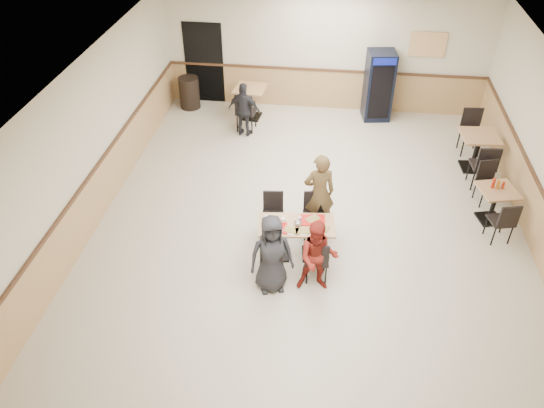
# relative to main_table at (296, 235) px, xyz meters

# --- Properties ---
(ground) EXTENTS (10.00, 10.00, 0.00)m
(ground) POSITION_rel_main_table_xyz_m (0.18, 0.80, -0.46)
(ground) COLOR beige
(ground) RESTS_ON ground
(room_shell) EXTENTS (10.00, 10.00, 10.00)m
(room_shell) POSITION_rel_main_table_xyz_m (1.96, 3.34, 0.12)
(room_shell) COLOR silver
(room_shell) RESTS_ON ground
(main_table) EXTENTS (1.34, 0.77, 0.69)m
(main_table) POSITION_rel_main_table_xyz_m (0.00, 0.00, 0.00)
(main_table) COLOR black
(main_table) RESTS_ON ground
(main_chairs) EXTENTS (1.29, 1.62, 0.87)m
(main_chairs) POSITION_rel_main_table_xyz_m (-0.05, -0.00, -0.02)
(main_chairs) COLOR black
(main_chairs) RESTS_ON ground
(diner_woman_left) EXTENTS (0.81, 0.65, 1.43)m
(diner_woman_left) POSITION_rel_main_table_xyz_m (-0.33, -0.82, 0.26)
(diner_woman_left) COLOR #222227
(diner_woman_left) RESTS_ON ground
(diner_woman_right) EXTENTS (0.69, 0.56, 1.33)m
(diner_woman_right) POSITION_rel_main_table_xyz_m (0.40, -0.74, 0.21)
(diner_woman_right) COLOR maroon
(diner_woman_right) RESTS_ON ground
(diner_man_opposite) EXTENTS (0.66, 0.52, 1.58)m
(diner_man_opposite) POSITION_rel_main_table_xyz_m (0.33, 0.82, 0.33)
(diner_man_opposite) COLOR brown
(diner_man_opposite) RESTS_ON ground
(lone_diner) EXTENTS (0.81, 0.44, 1.32)m
(lone_diner) POSITION_rel_main_table_xyz_m (-1.60, 4.09, 0.20)
(lone_diner) COLOR #222227
(lone_diner) RESTS_ON ground
(tabletop_clutter) EXTENTS (1.13, 0.63, 0.12)m
(tabletop_clutter) POSITION_rel_main_table_xyz_m (-0.01, -0.04, 0.25)
(tabletop_clutter) COLOR red
(tabletop_clutter) RESTS_ON main_table
(side_table_near) EXTENTS (0.80, 0.80, 0.71)m
(side_table_near) POSITION_rel_main_table_xyz_m (3.59, 1.45, 0.01)
(side_table_near) COLOR black
(side_table_near) RESTS_ON ground
(side_table_near_chair_south) EXTENTS (0.50, 0.50, 0.89)m
(side_table_near_chair_south) POSITION_rel_main_table_xyz_m (3.59, 0.89, -0.01)
(side_table_near_chair_south) COLOR black
(side_table_near_chair_south) RESTS_ON ground
(side_table_near_chair_north) EXTENTS (0.50, 0.50, 0.89)m
(side_table_near_chair_north) POSITION_rel_main_table_xyz_m (3.59, 2.02, -0.01)
(side_table_near_chair_north) COLOR black
(side_table_near_chair_north) RESTS_ON ground
(side_table_far) EXTENTS (0.82, 0.82, 0.82)m
(side_table_far) POSITION_rel_main_table_xyz_m (3.57, 3.27, 0.09)
(side_table_far) COLOR black
(side_table_far) RESTS_ON ground
(side_table_far_chair_south) EXTENTS (0.52, 0.52, 1.04)m
(side_table_far_chair_south) POSITION_rel_main_table_xyz_m (3.57, 2.62, 0.06)
(side_table_far_chair_south) COLOR black
(side_table_far_chair_south) RESTS_ON ground
(side_table_far_chair_north) EXTENTS (0.52, 0.52, 1.04)m
(side_table_far_chair_north) POSITION_rel_main_table_xyz_m (3.57, 3.93, 0.06)
(side_table_far_chair_north) COLOR black
(side_table_far_chair_north) RESTS_ON ground
(condiment_caddy) EXTENTS (0.23, 0.06, 0.20)m
(condiment_caddy) POSITION_rel_main_table_xyz_m (3.56, 1.50, 0.34)
(condiment_caddy) COLOR #A0220B
(condiment_caddy) RESTS_ON side_table_near
(back_table) EXTENTS (0.82, 0.82, 0.80)m
(back_table) POSITION_rel_main_table_xyz_m (-1.60, 5.00, 0.08)
(back_table) COLOR black
(back_table) RESTS_ON ground
(back_table_chair_lone) EXTENTS (0.52, 0.52, 1.02)m
(back_table_chair_lone) POSITION_rel_main_table_xyz_m (-1.60, 4.35, 0.05)
(back_table_chair_lone) COLOR black
(back_table_chair_lone) RESTS_ON ground
(pepsi_cooler) EXTENTS (0.73, 0.74, 1.71)m
(pepsi_cooler) POSITION_rel_main_table_xyz_m (1.53, 5.39, 0.40)
(pepsi_cooler) COLOR black
(pepsi_cooler) RESTS_ON ground
(trash_bin) EXTENTS (0.52, 0.52, 0.81)m
(trash_bin) POSITION_rel_main_table_xyz_m (-3.26, 5.35, -0.05)
(trash_bin) COLOR black
(trash_bin) RESTS_ON ground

